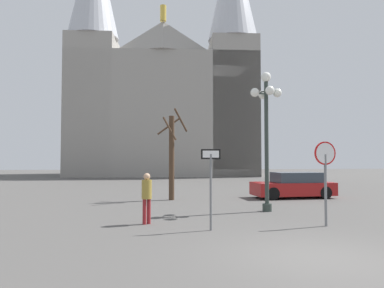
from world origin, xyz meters
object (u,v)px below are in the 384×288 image
at_px(one_way_arrow_sign, 211,179).
at_px(bare_tree, 172,154).
at_px(cathedral, 164,94).
at_px(stop_sign, 325,167).
at_px(parked_car_near_red, 294,186).
at_px(street_lamp, 266,118).
at_px(pedestrian_walking, 147,193).

bearing_deg(one_way_arrow_sign, bare_tree, 95.86).
xyz_separation_m(cathedral, bare_tree, (-0.22, -25.73, -7.74)).
xyz_separation_m(cathedral, stop_sign, (4.19, -33.09, -8.23)).
distance_m(stop_sign, parked_car_near_red, 7.97).
bearing_deg(stop_sign, bare_tree, 120.93).
height_order(one_way_arrow_sign, bare_tree, bare_tree).
bearing_deg(street_lamp, bare_tree, 130.31).
bearing_deg(stop_sign, parked_car_near_red, 74.95).
xyz_separation_m(bare_tree, pedestrian_walking, (-1.10, -6.44, -1.33)).
xyz_separation_m(stop_sign, one_way_arrow_sign, (-3.63, -0.26, -0.32)).
distance_m(cathedral, bare_tree, 26.88).
relative_size(street_lamp, bare_tree, 1.22).
xyz_separation_m(cathedral, pedestrian_walking, (-1.31, -32.17, -9.07)).
bearing_deg(cathedral, parked_car_near_red, -76.24).
distance_m(street_lamp, parked_car_near_red, 6.12).
relative_size(cathedral, one_way_arrow_sign, 12.97).
xyz_separation_m(bare_tree, parked_car_near_red, (6.45, 0.26, -1.66)).
bearing_deg(bare_tree, parked_car_near_red, 2.32).
distance_m(parked_car_near_red, pedestrian_walking, 10.10).
bearing_deg(street_lamp, pedestrian_walking, -154.37).
relative_size(one_way_arrow_sign, pedestrian_walking, 1.46).
relative_size(cathedral, pedestrian_walking, 18.93).
height_order(street_lamp, bare_tree, street_lamp).
height_order(cathedral, pedestrian_walking, cathedral).
relative_size(stop_sign, bare_tree, 0.57).
xyz_separation_m(street_lamp, parked_car_near_red, (2.89, 4.46, -3.04)).
height_order(stop_sign, one_way_arrow_sign, stop_sign).
relative_size(parked_car_near_red, pedestrian_walking, 2.67).
bearing_deg(pedestrian_walking, parked_car_near_red, 41.57).
height_order(bare_tree, parked_car_near_red, bare_tree).
bearing_deg(stop_sign, cathedral, 97.22).
relative_size(stop_sign, one_way_arrow_sign, 1.11).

